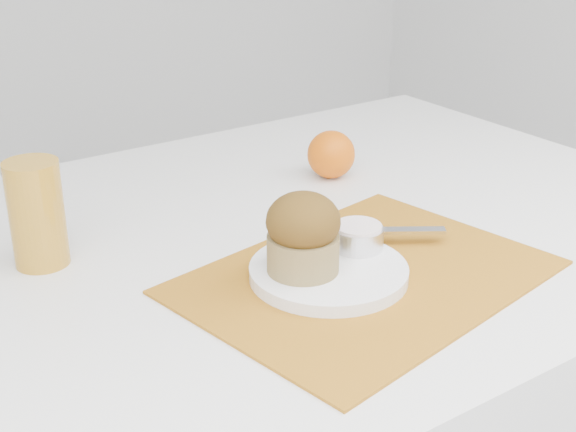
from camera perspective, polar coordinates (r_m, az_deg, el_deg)
placemat at (r=0.91m, az=5.54°, el=-4.32°), size 0.44×0.36×0.00m
plate at (r=0.90m, az=2.91°, el=-3.99°), size 0.19×0.19×0.01m
ramekin at (r=0.93m, az=5.00°, el=-1.54°), size 0.06×0.06×0.03m
cream at (r=0.93m, az=5.03°, el=-0.81°), size 0.07×0.07×0.01m
raspberry_near at (r=0.94m, az=2.41°, el=-1.46°), size 0.02×0.02×0.02m
raspberry_far at (r=0.95m, az=3.43°, el=-1.29°), size 0.02×0.02×0.02m
butter_knife at (r=0.98m, az=5.91°, el=-1.06°), size 0.16×0.11×0.00m
orange at (r=1.19m, az=3.08°, el=4.39°), size 0.07×0.07×0.07m
juice_glass at (r=0.96m, az=-17.44°, el=0.15°), size 0.07×0.07×0.13m
muffin at (r=0.87m, az=1.08°, el=-1.26°), size 0.09×0.09×0.09m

